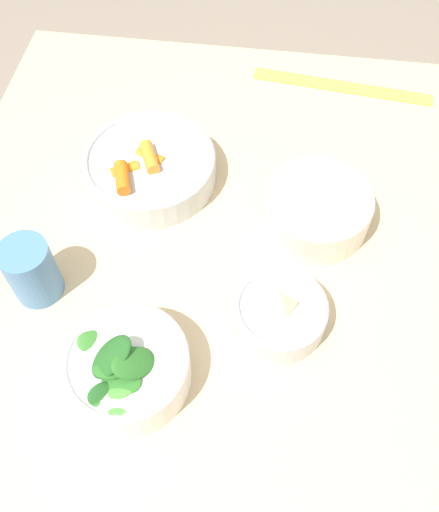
{
  "coord_description": "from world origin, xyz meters",
  "views": [
    {
      "loc": [
        -0.05,
        -0.37,
        1.45
      ],
      "look_at": [
        -0.1,
        0.05,
        0.8
      ],
      "focal_mm": 40.0,
      "sensor_mm": 36.0,
      "label": 1
    }
  ],
  "objects_px": {
    "bowl_carrots": "(150,166)",
    "bowl_greens": "(127,368)",
    "bowl_beans_hotdog": "(316,210)",
    "cup": "(31,271)",
    "ruler": "(342,87)",
    "bowl_cookies": "(279,313)"
  },
  "relations": [
    {
      "from": "bowl_carrots",
      "to": "cup",
      "type": "height_order",
      "value": "cup"
    },
    {
      "from": "bowl_cookies",
      "to": "ruler",
      "type": "relative_size",
      "value": 0.39
    },
    {
      "from": "bowl_carrots",
      "to": "bowl_greens",
      "type": "height_order",
      "value": "bowl_greens"
    },
    {
      "from": "ruler",
      "to": "bowl_beans_hotdog",
      "type": "bearing_deg",
      "value": -97.03
    },
    {
      "from": "bowl_carrots",
      "to": "ruler",
      "type": "bearing_deg",
      "value": 40.81
    },
    {
      "from": "bowl_carrots",
      "to": "bowl_beans_hotdog",
      "type": "distance_m",
      "value": 0.26
    },
    {
      "from": "bowl_greens",
      "to": "bowl_beans_hotdog",
      "type": "height_order",
      "value": "bowl_greens"
    },
    {
      "from": "bowl_carrots",
      "to": "bowl_greens",
      "type": "bearing_deg",
      "value": -83.26
    },
    {
      "from": "bowl_cookies",
      "to": "cup",
      "type": "distance_m",
      "value": 0.33
    },
    {
      "from": "bowl_beans_hotdog",
      "to": "cup",
      "type": "distance_m",
      "value": 0.4
    },
    {
      "from": "ruler",
      "to": "bowl_greens",
      "type": "bearing_deg",
      "value": -113.65
    },
    {
      "from": "bowl_greens",
      "to": "bowl_beans_hotdog",
      "type": "bearing_deg",
      "value": 51.9
    },
    {
      "from": "bowl_greens",
      "to": "ruler",
      "type": "height_order",
      "value": "bowl_greens"
    },
    {
      "from": "bowl_carrots",
      "to": "bowl_cookies",
      "type": "distance_m",
      "value": 0.31
    },
    {
      "from": "bowl_beans_hotdog",
      "to": "ruler",
      "type": "relative_size",
      "value": 0.5
    },
    {
      "from": "bowl_carrots",
      "to": "bowl_beans_hotdog",
      "type": "bearing_deg",
      "value": -11.35
    },
    {
      "from": "bowl_greens",
      "to": "cup",
      "type": "relative_size",
      "value": 1.65
    },
    {
      "from": "bowl_cookies",
      "to": "ruler",
      "type": "bearing_deg",
      "value": 80.75
    },
    {
      "from": "bowl_greens",
      "to": "bowl_cookies",
      "type": "relative_size",
      "value": 1.25
    },
    {
      "from": "bowl_greens",
      "to": "bowl_cookies",
      "type": "xyz_separation_m",
      "value": [
        0.18,
        0.1,
        -0.01
      ]
    },
    {
      "from": "bowl_cookies",
      "to": "cup",
      "type": "relative_size",
      "value": 1.32
    },
    {
      "from": "bowl_beans_hotdog",
      "to": "bowl_cookies",
      "type": "relative_size",
      "value": 1.28
    }
  ]
}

